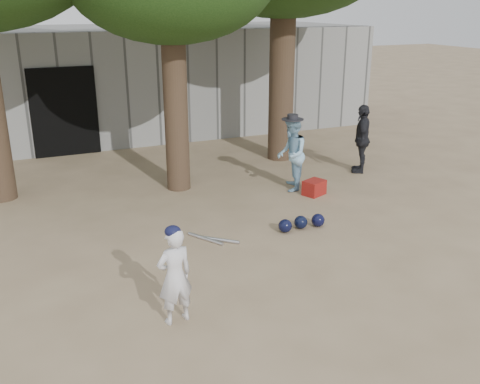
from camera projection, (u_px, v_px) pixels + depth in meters
name	position (u px, v px, depth m)	size (l,w,h in m)	color
ground	(229.00, 285.00, 7.35)	(70.00, 70.00, 0.00)	#937C5E
boy_player	(175.00, 276.00, 6.32)	(0.45, 0.29, 1.22)	silver
spectator_blue	(291.00, 154.00, 10.87)	(0.73, 0.57, 1.51)	#8BBBD8
spectator_dark	(362.00, 139.00, 12.04)	(0.91, 0.38, 1.55)	black
red_bag	(314.00, 188.00, 10.76)	(0.42, 0.32, 0.30)	maroon
back_building	(95.00, 80.00, 15.77)	(16.00, 5.24, 3.00)	gray
helmet_row	(301.00, 223.00, 9.13)	(0.87, 0.27, 0.23)	black
bat_pile	(212.00, 239.00, 8.71)	(0.67, 0.71, 0.06)	#BCBBC3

